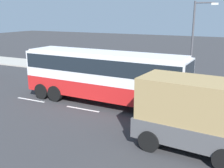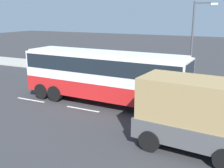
{
  "view_description": "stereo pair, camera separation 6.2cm",
  "coord_description": "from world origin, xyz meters",
  "views": [
    {
      "loc": [
        9.67,
        -16.15,
        5.89
      ],
      "look_at": [
        2.23,
        -1.05,
        1.51
      ],
      "focal_mm": 43.45,
      "sensor_mm": 36.0,
      "label": 1
    },
    {
      "loc": [
        9.61,
        -16.18,
        5.89
      ],
      "look_at": [
        2.23,
        -1.05,
        1.51
      ],
      "focal_mm": 43.45,
      "sensor_mm": 36.0,
      "label": 2
    }
  ],
  "objects": [
    {
      "name": "pedestrian_near_curb",
      "position": [
        -0.28,
        6.98,
        1.18
      ],
      "size": [
        0.32,
        0.32,
        1.77
      ],
      "rotation": [
        0.0,
        0.0,
        2.3
      ],
      "color": "brown",
      "rests_on": "sidewalk_curb"
    },
    {
      "name": "ground_plane",
      "position": [
        0.0,
        0.0,
        0.0
      ],
      "size": [
        120.0,
        120.0,
        0.0
      ],
      "primitive_type": "plane",
      "color": "#333335"
    },
    {
      "name": "sidewalk_curb",
      "position": [
        0.0,
        8.45,
        0.07
      ],
      "size": [
        80.0,
        4.0,
        0.15
      ],
      "primitive_type": "cube",
      "color": "#A8A399",
      "rests_on": "ground_plane"
    },
    {
      "name": "coach_bus",
      "position": [
        1.45,
        -0.75,
        2.16
      ],
      "size": [
        11.27,
        3.01,
        3.48
      ],
      "rotation": [
        0.0,
        0.0,
        -0.04
      ],
      "color": "red",
      "rests_on": "ground_plane"
    },
    {
      "name": "lane_centreline",
      "position": [
        -3.67,
        -2.36,
        0.0
      ],
      "size": [
        24.28,
        0.16,
        0.01
      ],
      "color": "white",
      "rests_on": "ground_plane"
    },
    {
      "name": "street_lamp",
      "position": [
        5.91,
        6.75,
        4.03
      ],
      "size": [
        1.82,
        0.24,
        6.72
      ],
      "color": "#47474C",
      "rests_on": "sidewalk_curb"
    }
  ]
}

